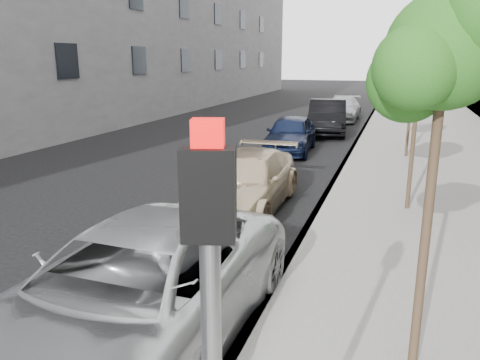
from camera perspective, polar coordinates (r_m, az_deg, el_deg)
The scene contains 10 objects.
sidewalk at distance 27.63m, azimuth 21.76°, elevation 6.20°, with size 6.40×72.00×0.14m, color gray.
curb at distance 27.64m, azimuth 15.26°, elevation 6.73°, with size 0.15×72.00×0.14m, color #9E9B93.
tree_near at distance 4.88m, azimuth 24.06°, elevation 14.12°, with size 1.51×1.31×4.28m.
tree_mid at distance 11.38m, azimuth 21.45°, elevation 14.85°, with size 1.83×1.63×4.61m.
tree_far at distance 17.87m, azimuth 20.65°, elevation 14.10°, with size 1.63×1.43×4.40m.
minivan at distance 6.10m, azimuth -12.85°, elevation -13.22°, with size 2.62×5.68×1.58m, color silver.
suv at distance 11.38m, azimuth 0.66°, elevation -0.22°, with size 1.94×4.77×1.38m, color tan.
sedan_blue at distance 18.61m, azimuth 6.18°, elevation 5.60°, with size 1.71×4.25×1.45m, color #0F1834.
sedan_black at distance 23.58m, azimuth 10.58°, elevation 7.57°, with size 1.74×5.00×1.65m, color black.
sedan_rear at distance 28.98m, azimuth 12.37°, elevation 8.48°, with size 1.93×4.76×1.38m, color #A1A5A9.
Camera 1 is at (2.84, -3.37, 3.60)m, focal length 35.00 mm.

